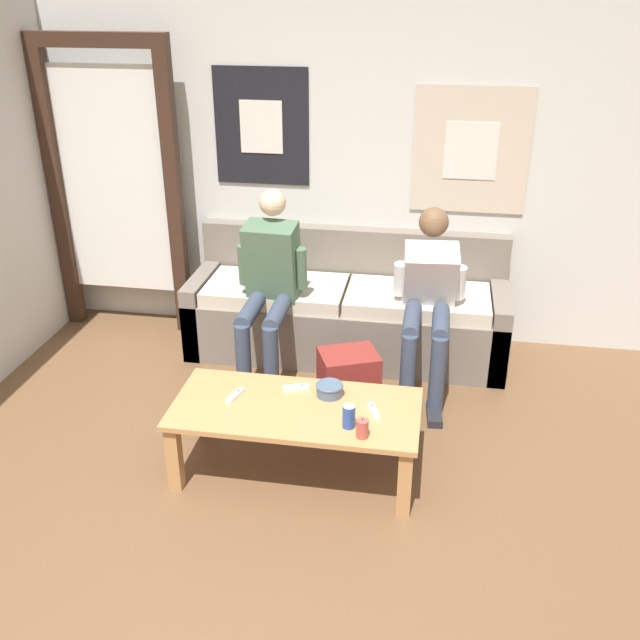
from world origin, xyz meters
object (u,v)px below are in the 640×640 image
object	(u,v)px
backpack	(349,383)
pillar_candle	(362,429)
game_controller_far_center	(235,395)
game_controller_near_right	(296,388)
couch	(347,313)
person_seated_adult	(269,282)
game_controller_near_left	(374,411)
drink_can_blue	(349,416)
coffee_table	(296,417)
ceramic_bowl	(329,389)
person_seated_teen	(428,296)

from	to	relation	value
backpack	pillar_candle	xyz separation A→B (m)	(0.18, -0.89, 0.28)
backpack	game_controller_far_center	world-z (taller)	game_controller_far_center
pillar_candle	game_controller_near_right	size ratio (longest dim) A/B	0.74
couch	pillar_candle	size ratio (longest dim) A/B	20.44
person_seated_adult	game_controller_near_left	distance (m)	1.34
couch	pillar_candle	bearing A→B (deg)	-79.84
pillar_candle	drink_can_blue	size ratio (longest dim) A/B	0.88
game_controller_near_left	game_controller_far_center	xyz separation A→B (m)	(-0.76, 0.03, 0.00)
coffee_table	game_controller_far_center	size ratio (longest dim) A/B	8.93
coffee_table	person_seated_adult	xyz separation A→B (m)	(-0.39, 1.05, 0.32)
person_seated_adult	drink_can_blue	distance (m)	1.39
coffee_table	pillar_candle	size ratio (longest dim) A/B	12.07
person_seated_adult	game_controller_near_left	world-z (taller)	person_seated_adult
backpack	game_controller_near_left	xyz separation A→B (m)	(0.21, -0.67, 0.24)
couch	game_controller_near_right	world-z (taller)	couch
game_controller_near_left	ceramic_bowl	bearing A→B (deg)	152.01
couch	coffee_table	world-z (taller)	couch
ceramic_bowl	coffee_table	bearing A→B (deg)	-137.88
person_seated_adult	game_controller_near_right	distance (m)	0.98
couch	pillar_candle	world-z (taller)	couch
pillar_candle	game_controller_far_center	bearing A→B (deg)	160.85
ceramic_bowl	backpack	bearing A→B (deg)	85.61
person_seated_teen	person_seated_adult	bearing A→B (deg)	-177.81
person_seated_teen	game_controller_near_right	xyz separation A→B (m)	(-0.68, -0.92, -0.21)
person_seated_adult	drink_can_blue	xyz separation A→B (m)	(0.69, -1.19, -0.20)
game_controller_far_center	game_controller_near_right	bearing A→B (deg)	23.85
game_controller_far_center	coffee_table	bearing A→B (deg)	-5.67
backpack	ceramic_bowl	size ratio (longest dim) A/B	2.82
couch	backpack	world-z (taller)	couch
couch	person_seated_teen	bearing A→B (deg)	-33.17
game_controller_near_left	person_seated_teen	bearing A→B (deg)	77.71
person_seated_teen	drink_can_blue	size ratio (longest dim) A/B	9.20
person_seated_teen	couch	bearing A→B (deg)	146.83
backpack	game_controller_far_center	xyz separation A→B (m)	(-0.54, -0.64, 0.24)
drink_can_blue	game_controller_far_center	size ratio (longest dim) A/B	0.84
couch	drink_can_blue	world-z (taller)	couch
coffee_table	backpack	xyz separation A→B (m)	(0.20, 0.68, -0.17)
couch	person_seated_adult	distance (m)	0.73
person_seated_adult	pillar_candle	distance (m)	1.49
pillar_candle	game_controller_near_left	distance (m)	0.23
person_seated_teen	ceramic_bowl	distance (m)	1.08
game_controller_near_left	game_controller_near_right	size ratio (longest dim) A/B	1.00
ceramic_bowl	game_controller_near_left	xyz separation A→B (m)	(0.26, -0.14, -0.03)
drink_can_blue	game_controller_far_center	distance (m)	0.67
coffee_table	ceramic_bowl	world-z (taller)	ceramic_bowl
game_controller_near_right	person_seated_teen	bearing A→B (deg)	53.34
person_seated_teen	game_controller_near_left	world-z (taller)	person_seated_teen
ceramic_bowl	pillar_candle	xyz separation A→B (m)	(0.22, -0.36, 0.01)
game_controller_near_left	coffee_table	bearing A→B (deg)	-178.95
coffee_table	game_controller_near_right	size ratio (longest dim) A/B	8.99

